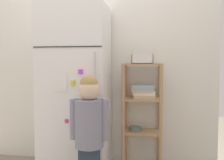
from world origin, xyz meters
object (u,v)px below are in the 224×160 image
object	(u,v)px
refrigerator	(76,90)
child_standing	(89,123)
pantry_shelf_unit	(142,104)
fruit_bin	(143,60)

from	to	relation	value
refrigerator	child_standing	bearing A→B (deg)	-62.63
refrigerator	child_standing	xyz separation A→B (m)	(0.24, -0.47, -0.22)
child_standing	pantry_shelf_unit	bearing A→B (deg)	55.52
refrigerator	pantry_shelf_unit	bearing A→B (deg)	11.95
pantry_shelf_unit	refrigerator	bearing A→B (deg)	-168.05
pantry_shelf_unit	fruit_bin	world-z (taller)	fruit_bin
child_standing	fruit_bin	size ratio (longest dim) A/B	4.74
refrigerator	fruit_bin	bearing A→B (deg)	10.52
refrigerator	pantry_shelf_unit	size ratio (longest dim) A/B	1.52
child_standing	pantry_shelf_unit	world-z (taller)	pantry_shelf_unit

